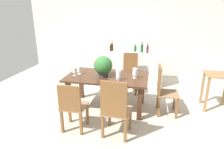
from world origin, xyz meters
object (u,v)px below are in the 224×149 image
(crystal_vase_left, at_px, (119,74))
(side_table, at_px, (218,84))
(chair_foot_end, at_px, (163,88))
(dining_table, at_px, (107,81))
(wine_glass, at_px, (74,71))
(crystal_vase_center_near, at_px, (135,72))
(wine_bottle_clear, at_px, (112,47))
(flower_centerpiece, at_px, (103,66))
(wine_bottle_green, at_px, (111,48))
(chair_near_right, at_px, (115,107))
(wine_bottle_amber, at_px, (142,48))
(crystal_vase_right, at_px, (79,70))
(chair_near_left, at_px, (72,105))
(chair_far_right, at_px, (130,71))
(wine_bottle_tall, at_px, (135,49))
(kitchen_counter, at_px, (131,67))
(wine_bottle_dark, at_px, (148,49))

(crystal_vase_left, relative_size, side_table, 0.25)
(chair_foot_end, bearing_deg, dining_table, 87.38)
(chair_foot_end, relative_size, wine_glass, 7.40)
(crystal_vase_center_near, distance_m, wine_bottle_clear, 1.99)
(flower_centerpiece, relative_size, wine_bottle_green, 1.97)
(chair_near_right, distance_m, wine_bottle_amber, 2.74)
(crystal_vase_right, bearing_deg, chair_near_right, -45.28)
(chair_near_left, distance_m, wine_bottle_amber, 2.90)
(chair_far_right, height_order, side_table, chair_far_right)
(wine_bottle_tall, bearing_deg, crystal_vase_center_near, -84.54)
(crystal_vase_right, height_order, kitchen_counter, kitchen_counter)
(crystal_vase_center_near, height_order, wine_bottle_tall, wine_bottle_tall)
(chair_foot_end, height_order, wine_bottle_amber, wine_bottle_amber)
(crystal_vase_left, height_order, crystal_vase_center_near, crystal_vase_center_near)
(kitchen_counter, bearing_deg, crystal_vase_center_near, -81.32)
(crystal_vase_center_near, bearing_deg, side_table, 14.80)
(crystal_vase_right, relative_size, wine_bottle_amber, 0.58)
(wine_bottle_green, distance_m, side_table, 2.91)
(chair_far_right, xyz_separation_m, flower_centerpiece, (-0.45, -1.08, 0.42))
(crystal_vase_left, height_order, wine_bottle_clear, wine_bottle_clear)
(wine_bottle_dark, height_order, side_table, wine_bottle_dark)
(chair_foot_end, height_order, crystal_vase_center_near, chair_foot_end)
(wine_bottle_tall, bearing_deg, chair_near_left, -106.55)
(wine_bottle_green, bearing_deg, crystal_vase_center_near, -62.62)
(crystal_vase_center_near, height_order, wine_bottle_dark, wine_bottle_dark)
(crystal_vase_right, xyz_separation_m, kitchen_counter, (0.95, 1.70, -0.39))
(chair_near_right, relative_size, kitchen_counter, 0.60)
(chair_near_right, distance_m, crystal_vase_left, 0.88)
(chair_near_right, height_order, crystal_vase_right, chair_near_right)
(crystal_vase_right, bearing_deg, chair_far_right, 46.42)
(chair_near_left, distance_m, wine_bottle_tall, 2.90)
(chair_foot_end, bearing_deg, crystal_vase_left, 100.14)
(dining_table, xyz_separation_m, chair_near_right, (0.38, -1.03, -0.05))
(chair_foot_end, height_order, side_table, chair_foot_end)
(dining_table, distance_m, chair_near_left, 1.09)
(chair_foot_end, xyz_separation_m, crystal_vase_center_near, (-0.59, -0.02, 0.30))
(crystal_vase_center_near, xyz_separation_m, wine_bottle_tall, (-0.17, 1.75, 0.14))
(crystal_vase_center_near, xyz_separation_m, side_table, (1.74, 0.46, -0.29))
(chair_near_left, height_order, wine_bottle_dark, wine_bottle_dark)
(chair_far_right, height_order, chair_near_right, chair_near_right)
(chair_near_left, height_order, crystal_vase_left, crystal_vase_left)
(dining_table, xyz_separation_m, flower_centerpiece, (-0.07, -0.06, 0.35))
(chair_near_right, xyz_separation_m, kitchen_counter, (-0.04, 2.70, -0.11))
(flower_centerpiece, bearing_deg, side_table, 11.68)
(flower_centerpiece, height_order, kitchen_counter, flower_centerpiece)
(wine_glass, bearing_deg, crystal_vase_left, -3.82)
(chair_far_right, bearing_deg, chair_near_left, -115.92)
(crystal_vase_center_near, bearing_deg, dining_table, 177.91)
(dining_table, relative_size, wine_bottle_amber, 5.63)
(crystal_vase_left, bearing_deg, chair_near_left, -129.92)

